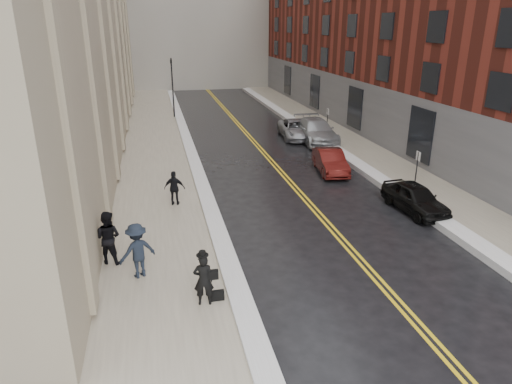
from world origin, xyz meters
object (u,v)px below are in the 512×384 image
pedestrian_b (137,251)px  car_silver_far (296,129)px  car_black (415,198)px  pedestrian_main (203,280)px  car_maroon (330,161)px  car_silver_near (316,131)px  pedestrian_c (175,188)px  pedestrian_a (108,237)px

pedestrian_b → car_silver_far: bearing=-146.1°
car_black → pedestrian_main: bearing=-156.1°
pedestrian_main → pedestrian_b: 2.81m
car_silver_far → car_black: bearing=-80.4°
car_maroon → car_silver_near: size_ratio=0.71×
car_maroon → car_silver_near: car_silver_near is taller
pedestrian_b → pedestrian_main: bearing=108.3°
pedestrian_main → car_silver_near: bearing=-112.0°
car_black → pedestrian_c: (-10.48, 2.81, 0.31)m
car_silver_near → pedestrian_a: 20.08m
pedestrian_main → pedestrian_a: size_ratio=0.85×
car_maroon → car_silver_far: size_ratio=0.83×
car_silver_near → pedestrian_main: pedestrian_main is taller
car_maroon → pedestrian_c: 9.53m
car_silver_near → pedestrian_b: 20.39m
pedestrian_b → car_black: bearing=170.9°
car_black → car_silver_near: bearing=85.8°
pedestrian_b → pedestrian_c: size_ratio=1.17×
pedestrian_a → pedestrian_c: bearing=-93.9°
car_maroon → pedestrian_b: bearing=-129.8°
car_maroon → pedestrian_a: 14.16m
car_black → pedestrian_c: size_ratio=2.36×
car_maroon → car_silver_far: bearing=93.6°
car_maroon → pedestrian_main: (-8.49, -11.63, 0.31)m
car_silver_far → car_silver_near: bearing=-48.5°
pedestrian_a → pedestrian_c: pedestrian_a is taller
pedestrian_a → car_maroon: bearing=-120.7°
car_maroon → pedestrian_c: size_ratio=2.46×
car_silver_near → car_silver_far: bearing=128.8°
pedestrian_b → pedestrian_c: (1.52, 6.14, -0.14)m
car_silver_near → pedestrian_a: pedestrian_a is taller
car_silver_near → car_silver_far: 1.74m
car_maroon → pedestrian_b: pedestrian_b is taller
car_silver_far → pedestrian_a: (-11.98, -16.70, 0.44)m
car_silver_far → pedestrian_a: bearing=-120.1°
car_silver_near → pedestrian_main: bearing=-115.7°
car_maroon → pedestrian_c: (-8.88, -3.43, 0.30)m
car_black → car_silver_far: (-1.02, 14.56, 0.02)m
car_silver_near → pedestrian_c: 14.73m
car_silver_far → pedestrian_main: size_ratio=2.92×
car_maroon → car_silver_near: (1.60, 6.91, 0.15)m
car_silver_far → pedestrian_c: pedestrian_c is taller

